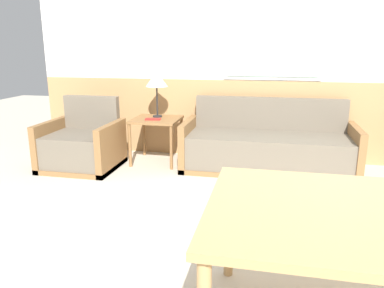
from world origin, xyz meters
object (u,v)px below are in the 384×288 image
Objects in this scene: couch at (267,149)px; table_lamp at (157,80)px; armchair at (82,147)px; side_table at (156,125)px.

table_lamp is (-1.45, 0.14, 0.80)m from couch.
table_lamp reaches higher than armchair.
couch is at bearing -5.62° from table_lamp.
armchair is at bearing -170.46° from couch.
couch is 1.45m from side_table.
side_table is (0.85, 0.42, 0.23)m from armchair.
side_table is (-1.43, 0.04, 0.23)m from couch.
couch is at bearing -1.50° from side_table.
armchair is at bearing -153.62° from side_table.
couch reaches higher than side_table.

